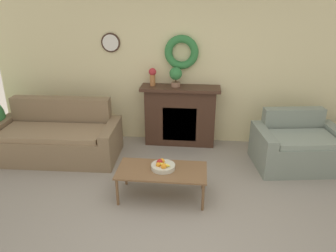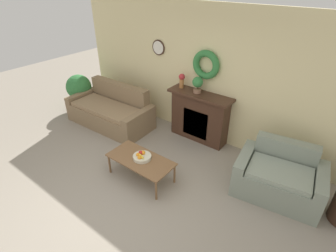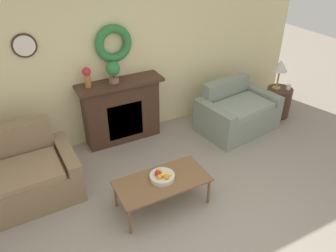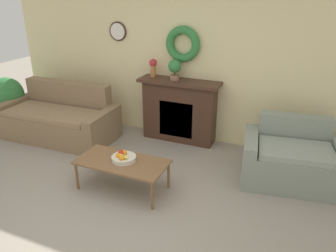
# 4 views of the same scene
# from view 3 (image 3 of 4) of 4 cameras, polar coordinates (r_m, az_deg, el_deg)

# --- Properties ---
(ground_plane) EXTENTS (16.00, 16.00, 0.00)m
(ground_plane) POSITION_cam_3_polar(r_m,az_deg,el_deg) (3.99, 7.44, -19.32)
(ground_plane) COLOR gray
(wall_back) EXTENTS (6.80, 0.19, 2.70)m
(wall_back) POSITION_cam_3_polar(r_m,az_deg,el_deg) (5.21, -8.56, 11.90)
(wall_back) COLOR beige
(wall_back) RESTS_ON ground_plane
(fireplace) EXTENTS (1.34, 0.41, 1.05)m
(fireplace) POSITION_cam_3_polar(r_m,az_deg,el_deg) (5.34, -8.09, 2.67)
(fireplace) COLOR #42281C
(fireplace) RESTS_ON ground_plane
(loveseat_right) EXTENTS (1.41, 1.04, 0.83)m
(loveseat_right) POSITION_cam_3_polar(r_m,az_deg,el_deg) (5.80, 11.85, 2.25)
(loveseat_right) COLOR gray
(loveseat_right) RESTS_ON ground_plane
(coffee_table) EXTENTS (1.16, 0.57, 0.40)m
(coffee_table) POSITION_cam_3_polar(r_m,az_deg,el_deg) (4.10, -1.02, -9.80)
(coffee_table) COLOR brown
(coffee_table) RESTS_ON ground_plane
(fruit_bowl) EXTENTS (0.31, 0.31, 0.12)m
(fruit_bowl) POSITION_cam_3_polar(r_m,az_deg,el_deg) (4.07, -1.07, -8.74)
(fruit_bowl) COLOR beige
(fruit_bowl) RESTS_ON coffee_table
(side_table_by_loveseat) EXTENTS (0.46, 0.46, 0.54)m
(side_table_by_loveseat) POSITION_cam_3_polar(r_m,az_deg,el_deg) (6.46, 18.59, 4.00)
(side_table_by_loveseat) COLOR #42281C
(side_table_by_loveseat) RESTS_ON ground_plane
(table_lamp) EXTENTS (0.26, 0.26, 0.54)m
(table_lamp) POSITION_cam_3_polar(r_m,az_deg,el_deg) (6.18, 18.99, 9.75)
(table_lamp) COLOR #B28E42
(table_lamp) RESTS_ON side_table_by_loveseat
(mug) EXTENTS (0.08, 0.08, 0.09)m
(mug) POSITION_cam_3_polar(r_m,az_deg,el_deg) (6.36, 20.24, 6.39)
(mug) COLOR silver
(mug) RESTS_ON side_table_by_loveseat
(vase_on_mantel_left) EXTENTS (0.13, 0.13, 0.30)m
(vase_on_mantel_left) POSITION_cam_3_polar(r_m,az_deg,el_deg) (4.94, -13.93, 8.51)
(vase_on_mantel_left) COLOR #AD6B38
(vase_on_mantel_left) RESTS_ON fireplace
(potted_plant_on_mantel) EXTENTS (0.21, 0.21, 0.33)m
(potted_plant_on_mantel) POSITION_cam_3_polar(r_m,az_deg,el_deg) (5.01, -9.53, 9.56)
(potted_plant_on_mantel) COLOR #8E664C
(potted_plant_on_mantel) RESTS_ON fireplace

